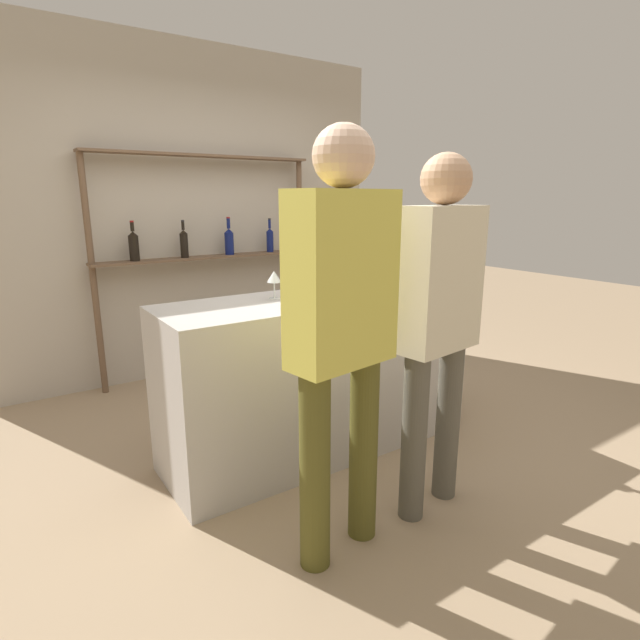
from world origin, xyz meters
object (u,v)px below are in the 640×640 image
counter_bottle_0 (324,275)px  customer_center (438,310)px  customer_left (342,318)px  wine_glass (274,277)px  counter_bottle_1 (409,268)px  counter_bottle_2 (350,271)px

counter_bottle_0 → customer_center: (0.16, -0.72, -0.09)m
customer_left → counter_bottle_0: bearing=-38.1°
wine_glass → customer_center: bearing=-67.9°
counter_bottle_1 → counter_bottle_2: counter_bottle_1 is taller
counter_bottle_0 → wine_glass: size_ratio=2.24×
counter_bottle_1 → counter_bottle_2: (-0.34, 0.18, -0.01)m
counter_bottle_2 → customer_center: size_ratio=0.18×
counter_bottle_0 → customer_center: bearing=-77.9°
wine_glass → counter_bottle_2: bearing=-3.4°
counter_bottle_1 → customer_center: (-0.49, -0.71, -0.08)m
counter_bottle_1 → customer_left: size_ratio=0.19×
counter_bottle_0 → wine_glass: counter_bottle_0 is taller
customer_center → customer_left: bearing=83.4°
counter_bottle_0 → customer_center: size_ratio=0.21×
customer_center → customer_left: 0.58m
counter_bottle_0 → counter_bottle_1: 0.64m
wine_glass → customer_left: bearing=-102.4°
counter_bottle_2 → wine_glass: 0.52m
customer_left → customer_center: bearing=-97.5°
wine_glass → customer_center: customer_center is taller
counter_bottle_1 → customer_center: size_ratio=0.20×
counter_bottle_0 → counter_bottle_2: (0.31, 0.16, -0.02)m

